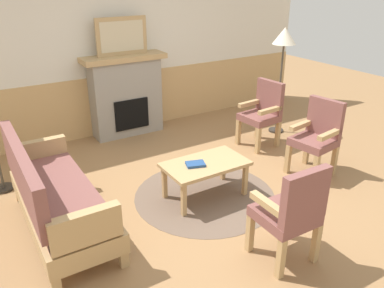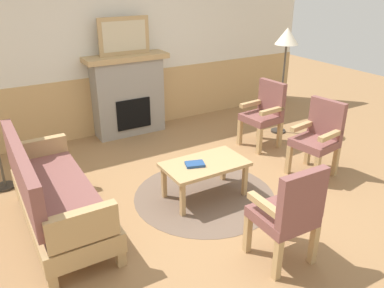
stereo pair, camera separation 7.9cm
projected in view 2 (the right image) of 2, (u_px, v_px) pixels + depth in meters
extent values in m
plane|color=#997047|center=(207.00, 197.00, 4.61)|extent=(14.00, 14.00, 0.00)
cube|color=silver|center=(119.00, 48.00, 6.10)|extent=(7.20, 0.12, 2.70)
cube|color=tan|center=(125.00, 102.00, 6.41)|extent=(7.20, 0.02, 0.95)
cube|color=gray|center=(128.00, 98.00, 6.21)|extent=(1.10, 0.36, 1.20)
cube|color=black|center=(134.00, 114.00, 6.15)|extent=(0.56, 0.02, 0.48)
cube|color=tan|center=(126.00, 57.00, 5.95)|extent=(1.30, 0.44, 0.08)
cube|color=tan|center=(124.00, 36.00, 5.82)|extent=(0.80, 0.03, 0.56)
cube|color=beige|center=(125.00, 36.00, 5.81)|extent=(0.68, 0.01, 0.44)
cube|color=tan|center=(121.00, 257.00, 3.51)|extent=(0.08, 0.08, 0.16)
cube|color=tan|center=(72.00, 179.00, 4.83)|extent=(0.08, 0.08, 0.16)
cube|color=tan|center=(53.00, 282.00, 3.23)|extent=(0.08, 0.08, 0.16)
cube|color=tan|center=(20.00, 192.00, 4.55)|extent=(0.08, 0.08, 0.16)
cube|color=tan|center=(62.00, 206.00, 3.96)|extent=(0.70, 1.80, 0.20)
cube|color=brown|center=(59.00, 192.00, 3.89)|extent=(0.60, 1.70, 0.12)
cube|color=brown|center=(22.00, 172.00, 3.63)|extent=(0.10, 1.70, 0.50)
cube|color=tan|center=(83.00, 227.00, 3.18)|extent=(0.60, 0.10, 0.30)
cube|color=tan|center=(41.00, 151.00, 4.52)|extent=(0.60, 0.10, 0.30)
cube|color=tan|center=(183.00, 200.00, 4.17)|extent=(0.05, 0.05, 0.40)
cube|color=tan|center=(245.00, 180.00, 4.57)|extent=(0.05, 0.05, 0.40)
cube|color=tan|center=(164.00, 182.00, 4.52)|extent=(0.05, 0.05, 0.40)
cube|color=tan|center=(223.00, 165.00, 4.91)|extent=(0.05, 0.05, 0.40)
cube|color=tan|center=(205.00, 164.00, 4.45)|extent=(0.96, 0.56, 0.04)
cylinder|color=brown|center=(204.00, 196.00, 4.62)|extent=(1.67, 1.67, 0.01)
cube|color=navy|center=(195.00, 164.00, 4.38)|extent=(0.24, 0.21, 0.03)
cube|color=tan|center=(316.00, 171.00, 4.77)|extent=(0.07, 0.07, 0.40)
cube|color=tan|center=(289.00, 159.00, 5.07)|extent=(0.07, 0.07, 0.40)
cube|color=tan|center=(336.00, 162.00, 5.01)|extent=(0.07, 0.07, 0.40)
cube|color=tan|center=(308.00, 151.00, 5.31)|extent=(0.07, 0.07, 0.40)
cube|color=brown|center=(314.00, 143.00, 4.94)|extent=(0.55, 0.55, 0.10)
cube|color=brown|center=(327.00, 118.00, 4.94)|extent=(0.15, 0.49, 0.48)
cube|color=tan|center=(331.00, 135.00, 4.72)|extent=(0.45, 0.14, 0.06)
cube|color=tan|center=(303.00, 126.00, 5.01)|extent=(0.45, 0.14, 0.06)
cube|color=tan|center=(259.00, 141.00, 5.61)|extent=(0.06, 0.06, 0.40)
cube|color=tan|center=(240.00, 132.00, 5.93)|extent=(0.06, 0.06, 0.40)
cube|color=tan|center=(280.00, 135.00, 5.84)|extent=(0.06, 0.06, 0.40)
cube|color=tan|center=(260.00, 126.00, 6.15)|extent=(0.06, 0.06, 0.40)
cube|color=brown|center=(261.00, 118.00, 5.78)|extent=(0.52, 0.52, 0.10)
cube|color=brown|center=(272.00, 97.00, 5.77)|extent=(0.12, 0.49, 0.48)
cube|color=tan|center=(272.00, 111.00, 5.56)|extent=(0.44, 0.11, 0.06)
cube|color=tan|center=(252.00, 104.00, 5.86)|extent=(0.44, 0.11, 0.06)
cube|color=tan|center=(248.00, 233.00, 3.64)|extent=(0.06, 0.06, 0.40)
cube|color=tan|center=(282.00, 220.00, 3.82)|extent=(0.06, 0.06, 0.40)
cube|color=tan|center=(277.00, 260.00, 3.30)|extent=(0.06, 0.06, 0.40)
cube|color=tan|center=(314.00, 244.00, 3.49)|extent=(0.06, 0.06, 0.40)
cube|color=brown|center=(282.00, 216.00, 3.46)|extent=(0.49, 0.49, 0.10)
cube|color=brown|center=(302.00, 198.00, 3.18)|extent=(0.48, 0.09, 0.48)
cube|color=tan|center=(266.00, 206.00, 3.30)|extent=(0.08, 0.44, 0.06)
cube|color=tan|center=(302.00, 194.00, 3.48)|extent=(0.08, 0.44, 0.06)
cylinder|color=#332D28|center=(6.00, 186.00, 4.80)|extent=(0.24, 0.24, 0.03)
cylinder|color=#332D28|center=(278.00, 131.00, 6.48)|extent=(0.24, 0.24, 0.03)
cylinder|color=#4C473D|center=(282.00, 89.00, 6.19)|extent=(0.03, 0.03, 1.40)
cone|color=silver|center=(287.00, 36.00, 5.85)|extent=(0.36, 0.36, 0.25)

